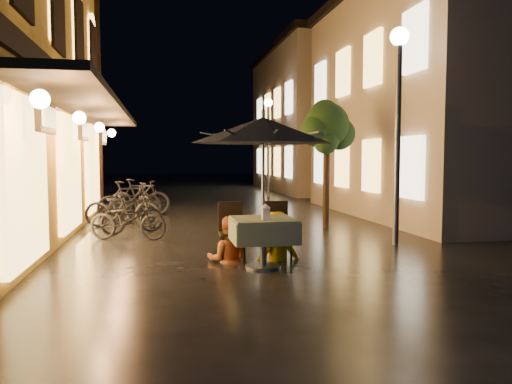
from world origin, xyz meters
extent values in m
plane|color=black|center=(0.00, 0.00, 0.00)|extent=(90.00, 90.00, 0.00)
cube|color=black|center=(-3.47, 4.00, 3.30)|extent=(0.12, 11.00, 0.35)
cube|color=black|center=(-2.90, 4.00, 2.75)|extent=(1.20, 10.50, 0.12)
cube|color=#E2AA52|center=(-3.44, 3.00, 4.60)|extent=(0.10, 0.90, 1.50)
cube|color=#E2AA52|center=(-3.44, 5.50, 4.60)|extent=(0.10, 0.90, 1.50)
cube|color=#E2AA52|center=(-3.44, 8.00, 4.60)|extent=(0.10, 0.90, 1.50)
cube|color=#E2AA52|center=(-3.44, 0.50, 1.40)|extent=(0.10, 2.20, 2.40)
cube|color=#E2AA52|center=(-3.44, 4.00, 1.40)|extent=(0.10, 2.20, 2.40)
cube|color=#E2AA52|center=(-3.44, 7.50, 1.40)|extent=(0.10, 2.20, 2.40)
cube|color=#B29E8C|center=(7.50, 6.50, 3.25)|extent=(7.00, 9.00, 6.50)
cube|color=#E2AA52|center=(3.95, 3.20, 1.50)|extent=(0.10, 1.00, 1.40)
cube|color=#E2AA52|center=(3.95, 3.20, 4.30)|extent=(0.10, 1.00, 1.40)
cube|color=#E2AA52|center=(3.95, 5.40, 1.50)|extent=(0.10, 1.00, 1.40)
cube|color=#E2AA52|center=(3.95, 5.40, 4.30)|extent=(0.10, 1.00, 1.40)
cube|color=#E2AA52|center=(3.95, 7.60, 1.50)|extent=(0.10, 1.00, 1.40)
cube|color=#E2AA52|center=(3.95, 7.60, 4.30)|extent=(0.10, 1.00, 1.40)
cube|color=#E2AA52|center=(3.95, 9.80, 1.50)|extent=(0.10, 1.00, 1.40)
cube|color=#E2AA52|center=(3.95, 9.80, 4.30)|extent=(0.10, 1.00, 1.40)
cube|color=#B29E8C|center=(7.50, 18.00, 3.50)|extent=(7.00, 10.00, 7.00)
cube|color=black|center=(7.50, 18.00, 7.15)|extent=(7.30, 10.30, 0.30)
cube|color=#E2AA52|center=(3.95, 14.20, 1.50)|extent=(0.10, 1.00, 1.40)
cube|color=#E2AA52|center=(3.95, 14.20, 4.30)|extent=(0.10, 1.00, 1.40)
cube|color=#E2AA52|center=(3.95, 16.40, 1.50)|extent=(0.10, 1.00, 1.40)
cube|color=#E2AA52|center=(3.95, 16.40, 4.30)|extent=(0.10, 1.00, 1.40)
cube|color=#E2AA52|center=(3.95, 18.60, 1.50)|extent=(0.10, 1.00, 1.40)
cube|color=#E2AA52|center=(3.95, 18.60, 4.30)|extent=(0.10, 1.00, 1.40)
cube|color=#E2AA52|center=(3.95, 20.80, 1.50)|extent=(0.10, 1.00, 1.40)
cube|color=#E2AA52|center=(3.95, 20.80, 4.30)|extent=(0.10, 1.00, 1.40)
cylinder|color=black|center=(2.40, 4.50, 1.10)|extent=(0.16, 0.16, 2.20)
sphere|color=black|center=(2.40, 4.50, 2.50)|extent=(1.10, 1.10, 1.10)
sphere|color=black|center=(2.75, 4.60, 2.30)|extent=(0.80, 0.80, 0.80)
sphere|color=black|center=(2.10, 4.35, 2.35)|extent=(0.76, 0.76, 0.76)
sphere|color=black|center=(2.45, 4.80, 2.80)|extent=(0.70, 0.70, 0.70)
sphere|color=black|center=(2.30, 4.25, 2.10)|extent=(0.60, 0.60, 0.60)
cylinder|color=#59595E|center=(3.00, 2.00, 2.00)|extent=(0.12, 0.12, 4.00)
sphere|color=beige|center=(3.00, 2.00, 4.05)|extent=(0.36, 0.36, 0.36)
cylinder|color=#59595E|center=(3.00, 14.00, 2.00)|extent=(0.12, 0.12, 4.00)
sphere|color=beige|center=(3.00, 14.00, 4.05)|extent=(0.36, 0.36, 0.36)
cylinder|color=#59595E|center=(0.01, 0.49, 0.36)|extent=(0.10, 0.10, 0.72)
cylinder|color=#59595E|center=(0.01, 0.49, 0.02)|extent=(0.56, 0.56, 0.04)
cube|color=#2B4E33|center=(0.01, 0.49, 0.75)|extent=(0.95, 0.95, 0.06)
cube|color=#2B4E33|center=(0.49, 0.49, 0.58)|extent=(0.04, 0.95, 0.33)
cube|color=#2B4E33|center=(-0.46, 0.49, 0.58)|extent=(0.04, 0.95, 0.33)
cube|color=#2B4E33|center=(0.01, 0.96, 0.58)|extent=(0.95, 0.04, 0.33)
cube|color=#2B4E33|center=(0.01, 0.01, 0.58)|extent=(0.95, 0.04, 0.33)
cylinder|color=#59595E|center=(0.01, 0.49, 1.15)|extent=(0.05, 0.05, 2.30)
cone|color=black|center=(0.01, 0.49, 2.15)|extent=(2.22, 2.22, 0.40)
cylinder|color=#59595E|center=(0.01, 0.49, 2.40)|extent=(0.06, 0.06, 0.12)
cube|color=black|center=(-0.39, 1.14, 0.45)|extent=(0.42, 0.42, 0.05)
cube|color=black|center=(-0.39, 1.33, 0.70)|extent=(0.42, 0.04, 0.55)
cylinder|color=black|center=(-0.57, 0.96, 0.21)|extent=(0.04, 0.04, 0.43)
cylinder|color=black|center=(-0.21, 0.96, 0.21)|extent=(0.04, 0.04, 0.43)
cylinder|color=black|center=(-0.57, 1.32, 0.21)|extent=(0.04, 0.04, 0.43)
cylinder|color=black|center=(-0.21, 1.32, 0.21)|extent=(0.04, 0.04, 0.43)
cube|color=black|center=(0.41, 1.14, 0.45)|extent=(0.42, 0.42, 0.05)
cube|color=black|center=(0.41, 1.33, 0.70)|extent=(0.42, 0.04, 0.55)
cylinder|color=black|center=(0.23, 0.96, 0.21)|extent=(0.04, 0.04, 0.43)
cylinder|color=black|center=(0.59, 0.96, 0.21)|extent=(0.04, 0.04, 0.43)
cylinder|color=black|center=(0.23, 1.32, 0.21)|extent=(0.04, 0.04, 0.43)
cylinder|color=black|center=(0.59, 1.32, 0.21)|extent=(0.04, 0.04, 0.43)
cube|color=white|center=(0.01, 0.30, 0.87)|extent=(0.11, 0.11, 0.18)
cube|color=#FFD88C|center=(0.01, 0.30, 0.86)|extent=(0.07, 0.07, 0.12)
cone|color=white|center=(0.01, 0.30, 0.99)|extent=(0.16, 0.16, 0.07)
imported|color=#BA5F2A|center=(-0.46, 1.05, 0.74)|extent=(0.81, 0.68, 1.47)
imported|color=#D8AA02|center=(0.35, 1.04, 0.79)|extent=(1.12, 0.77, 1.59)
imported|color=black|center=(-2.24, 3.57, 0.43)|extent=(1.73, 1.01, 0.86)
imported|color=black|center=(-2.19, 4.37, 0.44)|extent=(1.51, 0.98, 0.88)
imported|color=black|center=(-2.50, 5.58, 0.49)|extent=(1.93, 0.92, 0.97)
imported|color=black|center=(-2.41, 6.97, 0.54)|extent=(1.86, 1.00, 1.07)
imported|color=black|center=(-2.60, 8.11, 0.43)|extent=(1.73, 0.88, 0.87)
imported|color=black|center=(-2.19, 8.19, 0.54)|extent=(1.85, 0.79, 1.08)
camera|label=1|loc=(-1.54, -7.09, 1.74)|focal=35.00mm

